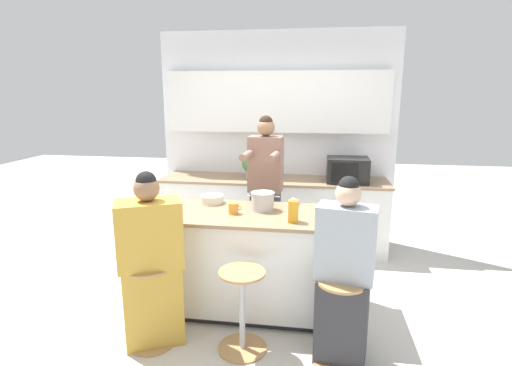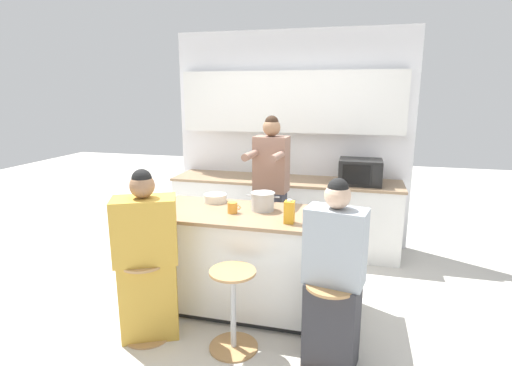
# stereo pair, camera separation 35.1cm
# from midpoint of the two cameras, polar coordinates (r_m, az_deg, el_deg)

# --- Properties ---
(ground_plane) EXTENTS (16.00, 16.00, 0.00)m
(ground_plane) POSITION_cam_midpoint_polar(r_m,az_deg,el_deg) (3.87, -2.90, -17.36)
(ground_plane) COLOR beige
(wall_back) EXTENTS (3.02, 0.22, 2.70)m
(wall_back) POSITION_cam_midpoint_polar(r_m,az_deg,el_deg) (5.16, 0.99, 8.39)
(wall_back) COLOR white
(wall_back) RESTS_ON ground_plane
(back_counter) EXTENTS (2.81, 0.65, 0.89)m
(back_counter) POSITION_cam_midpoint_polar(r_m,az_deg,el_deg) (5.07, 0.48, -4.33)
(back_counter) COLOR white
(back_counter) RESTS_ON ground_plane
(kitchen_island) EXTENTS (1.82, 0.77, 0.91)m
(kitchen_island) POSITION_cam_midpoint_polar(r_m,az_deg,el_deg) (3.66, -2.98, -11.09)
(kitchen_island) COLOR black
(kitchen_island) RESTS_ON ground_plane
(bar_stool_leftmost) EXTENTS (0.38, 0.38, 0.65)m
(bar_stool_leftmost) POSITION_cam_midpoint_polar(r_m,az_deg,el_deg) (3.39, -17.94, -16.14)
(bar_stool_leftmost) COLOR tan
(bar_stool_leftmost) RESTS_ON ground_plane
(bar_stool_center) EXTENTS (0.38, 0.38, 0.65)m
(bar_stool_center) POSITION_cam_midpoint_polar(r_m,az_deg,el_deg) (3.18, -5.30, -17.58)
(bar_stool_center) COLOR tan
(bar_stool_center) RESTS_ON ground_plane
(bar_stool_rightmost) EXTENTS (0.38, 0.38, 0.65)m
(bar_stool_rightmost) POSITION_cam_midpoint_polar(r_m,az_deg,el_deg) (3.07, 8.57, -18.89)
(bar_stool_rightmost) COLOR tan
(bar_stool_rightmost) RESTS_ON ground_plane
(person_cooking) EXTENTS (0.37, 0.55, 1.72)m
(person_cooking) POSITION_cam_midpoint_polar(r_m,az_deg,el_deg) (4.11, -1.09, -2.40)
(person_cooking) COLOR #383842
(person_cooking) RESTS_ON ground_plane
(person_wrapped_blanket) EXTENTS (0.56, 0.47, 1.39)m
(person_wrapped_blanket) POSITION_cam_midpoint_polar(r_m,az_deg,el_deg) (3.27, -17.80, -11.20)
(person_wrapped_blanket) COLOR gold
(person_wrapped_blanket) RESTS_ON ground_plane
(person_seated_near) EXTENTS (0.44, 0.33, 1.40)m
(person_seated_near) POSITION_cam_midpoint_polar(r_m,az_deg,el_deg) (2.96, 9.06, -13.66)
(person_seated_near) COLOR #333338
(person_seated_near) RESTS_ON ground_plane
(cooking_pot) EXTENTS (0.30, 0.22, 0.16)m
(cooking_pot) POSITION_cam_midpoint_polar(r_m,az_deg,el_deg) (3.56, -1.87, -2.63)
(cooking_pot) COLOR #B7BABC
(cooking_pot) RESTS_ON kitchen_island
(fruit_bowl) EXTENTS (0.22, 0.22, 0.08)m
(fruit_bowl) POSITION_cam_midpoint_polar(r_m,az_deg,el_deg) (3.83, -8.92, -2.33)
(fruit_bowl) COLOR silver
(fruit_bowl) RESTS_ON kitchen_island
(mixing_bowl_steel) EXTENTS (0.21, 0.21, 0.07)m
(mixing_bowl_steel) POSITION_cam_midpoint_polar(r_m,az_deg,el_deg) (3.27, 8.63, -5.08)
(mixing_bowl_steel) COLOR white
(mixing_bowl_steel) RESTS_ON kitchen_island
(coffee_cup_near) EXTENTS (0.12, 0.09, 0.10)m
(coffee_cup_near) POSITION_cam_midpoint_polar(r_m,az_deg,el_deg) (3.48, -6.14, -3.65)
(coffee_cup_near) COLOR orange
(coffee_cup_near) RESTS_ON kitchen_island
(juice_carton) EXTENTS (0.08, 0.08, 0.20)m
(juice_carton) POSITION_cam_midpoint_polar(r_m,az_deg,el_deg) (3.23, 2.27, -4.05)
(juice_carton) COLOR gold
(juice_carton) RESTS_ON kitchen_island
(microwave) EXTENTS (0.49, 0.39, 0.29)m
(microwave) POSITION_cam_midpoint_polar(r_m,az_deg,el_deg) (4.85, 10.93, 1.84)
(microwave) COLOR black
(microwave) RESTS_ON back_counter
(potted_plant) EXTENTS (0.23, 0.23, 0.31)m
(potted_plant) POSITION_cam_midpoint_polar(r_m,az_deg,el_deg) (4.97, -2.71, 2.65)
(potted_plant) COLOR beige
(potted_plant) RESTS_ON back_counter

